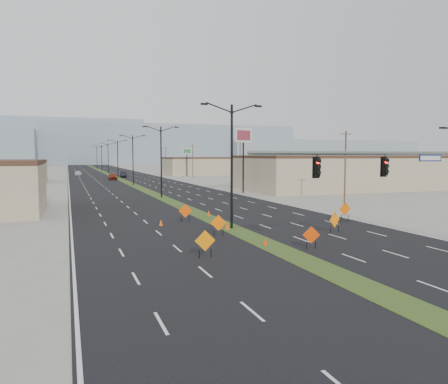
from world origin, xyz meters
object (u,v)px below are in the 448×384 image
object	(u,v)px
construction_sign_0	(205,242)
construction_sign_1	(218,224)
construction_sign_3	(311,236)
pole_sign_east_far	(187,154)
construction_sign_4	(335,220)
cone_2	(209,213)
signal_mast	(407,173)
streetlight_4	(108,157)
streetlight_1	(161,159)
construction_sign_2	(185,212)
streetlight_6	(97,157)
streetlight_5	(102,157)
car_mid	(123,174)
cone_0	(265,242)
car_left	(113,177)
cone_1	(227,226)
streetlight_0	(232,162)
streetlight_3	(118,158)
streetlight_2	(133,158)
cone_3	(161,223)
car_far	(78,173)
pole_sign_east_near	(243,140)
construction_sign_5	(345,210)

from	to	relation	value
construction_sign_0	construction_sign_1	bearing A→B (deg)	67.40
construction_sign_3	pole_sign_east_far	distance (m)	99.73
construction_sign_4	cone_2	bearing A→B (deg)	95.39
signal_mast	construction_sign_1	world-z (taller)	signal_mast
streetlight_4	pole_sign_east_far	size ratio (longest dim) A/B	1.23
construction_sign_3	streetlight_1	bearing A→B (deg)	112.42
construction_sign_2	pole_sign_east_far	xyz separation A→B (m)	(22.58, 84.09, 5.60)
signal_mast	streetlight_6	xyz separation A→B (m)	(-8.56, 178.00, 0.63)
streetlight_5	car_mid	size ratio (longest dim) A/B	2.05
cone_0	cone_2	xyz separation A→B (m)	(0.78, 14.65, 0.02)
pole_sign_east_far	cone_0	bearing A→B (deg)	-82.39
car_left	cone_2	bearing A→B (deg)	-87.38
streetlight_6	construction_sign_1	bearing A→B (deg)	-90.70
cone_0	cone_1	xyz separation A→B (m)	(-0.19, 6.74, 0.04)
construction_sign_3	cone_2	bearing A→B (deg)	114.50
streetlight_0	cone_2	size ratio (longest dim) A/B	16.76
signal_mast	streetlight_5	distance (m)	150.25
streetlight_3	cone_2	bearing A→B (deg)	-89.63
streetlight_2	streetlight_4	size ratio (longest dim) A/B	1.00
streetlight_2	cone_2	world-z (taller)	streetlight_2
construction_sign_1	cone_0	distance (m)	4.69
cone_3	pole_sign_east_far	size ratio (longest dim) A/B	0.07
car_far	cone_0	world-z (taller)	car_far
construction_sign_2	car_mid	bearing A→B (deg)	110.90
streetlight_1	construction_sign_3	size ratio (longest dim) A/B	6.75
streetlight_4	cone_2	bearing A→B (deg)	-89.73
construction_sign_3	pole_sign_east_near	distance (m)	43.11
construction_sign_1	pole_sign_east_far	world-z (taller)	pole_sign_east_far
cone_3	streetlight_4	bearing A→B (deg)	87.30
streetlight_5	car_far	distance (m)	37.34
car_left	pole_sign_east_near	bearing A→B (deg)	-70.21
construction_sign_4	cone_2	size ratio (longest dim) A/B	2.79
streetlight_2	car_far	size ratio (longest dim) A/B	2.14
construction_sign_4	construction_sign_5	world-z (taller)	construction_sign_5
streetlight_0	streetlight_2	distance (m)	56.00
construction_sign_5	cone_2	size ratio (longest dim) A/B	2.83
streetlight_3	car_far	bearing A→B (deg)	115.12
streetlight_6	cone_2	size ratio (longest dim) A/B	16.76
streetlight_4	construction_sign_2	distance (m)	107.29
car_left	cone_2	xyz separation A→B (m)	(2.49, -70.00, -0.51)
construction_sign_1	cone_2	distance (m)	10.70
car_left	streetlight_6	bearing A→B (deg)	89.31
streetlight_2	construction_sign_0	xyz separation A→B (m)	(-5.06, -65.00, -4.46)
streetlight_6	cone_0	distance (m)	175.09
construction_sign_3	construction_sign_5	distance (m)	13.70
streetlight_3	cone_3	world-z (taller)	streetlight_3
cone_3	pole_sign_east_near	bearing A→B (deg)	55.96
streetlight_1	streetlight_6	xyz separation A→B (m)	(0.00, 140.00, 0.00)
streetlight_1	streetlight_4	size ratio (longest dim) A/B	1.00
streetlight_6	car_far	size ratio (longest dim) A/B	2.14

